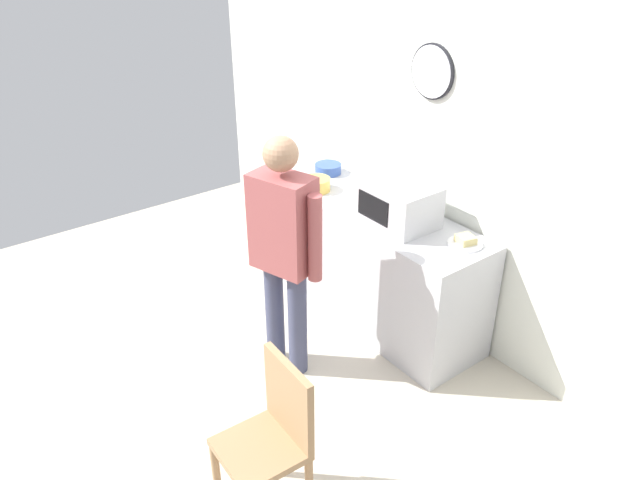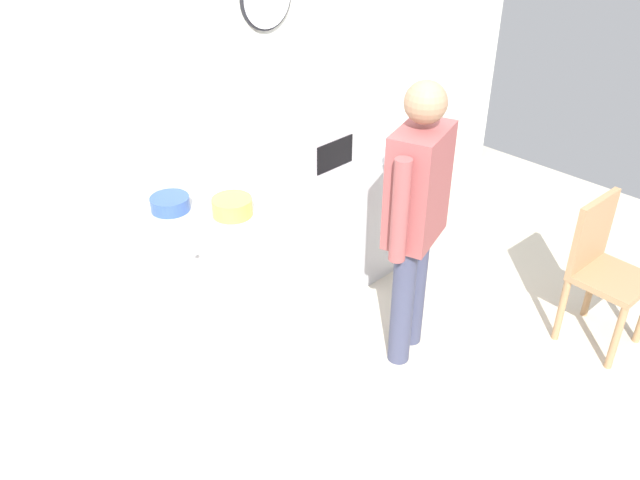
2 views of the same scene
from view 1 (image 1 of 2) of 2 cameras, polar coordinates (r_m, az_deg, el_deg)
ground_plane at (r=4.38m, az=-6.67°, el=-12.81°), size 6.00×6.00×0.00m
back_wall at (r=4.57m, az=9.91°, el=8.02°), size 5.40×0.13×2.60m
kitchen_counter at (r=4.80m, az=4.45°, el=-1.77°), size 2.03×0.62×0.91m
microwave at (r=4.30m, az=7.39°, el=3.37°), size 0.50×0.39×0.30m
sandwich_plate at (r=4.15m, az=13.39°, el=-0.17°), size 0.23×0.23×0.07m
salad_bowl at (r=4.70m, az=3.53°, el=4.31°), size 0.19×0.19×0.06m
cereal_bowl at (r=5.14m, az=0.76°, el=6.67°), size 0.22×0.22×0.08m
mixing_bowl at (r=4.82m, az=-0.38°, el=5.21°), size 0.23×0.23×0.10m
fork_utensil at (r=5.08m, az=-4.26°, el=5.88°), size 0.06×0.17×0.01m
spoon_utensil at (r=4.65m, az=1.01°, el=3.66°), size 0.15×0.11×0.01m
person_standing at (r=3.92m, az=-3.42°, el=-0.24°), size 0.57×0.35×1.71m
wooden_chair at (r=3.28m, az=-4.45°, el=-17.68°), size 0.42×0.42×0.94m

